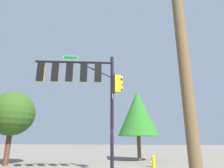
{
  "coord_description": "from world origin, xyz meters",
  "views": [
    {
      "loc": [
        -1.51,
        11.38,
        1.94
      ],
      "look_at": [
        -0.02,
        0.19,
        5.2
      ],
      "focal_mm": 30.6,
      "sensor_mm": 36.0,
      "label": 1
    }
  ],
  "objects_px": {
    "tree_mid": "(13,114)",
    "utility_pole": "(182,48)",
    "fire_hydrant": "(153,161)",
    "tree_near": "(138,113)",
    "signal_pole_assembly": "(84,82)"
  },
  "relations": [
    {
      "from": "utility_pole",
      "to": "tree_near",
      "type": "relative_size",
      "value": 1.21
    },
    {
      "from": "signal_pole_assembly",
      "to": "tree_mid",
      "type": "distance_m",
      "value": 7.73
    },
    {
      "from": "signal_pole_assembly",
      "to": "tree_mid",
      "type": "height_order",
      "value": "signal_pole_assembly"
    },
    {
      "from": "fire_hydrant",
      "to": "utility_pole",
      "type": "bearing_deg",
      "value": 90.89
    },
    {
      "from": "tree_mid",
      "to": "utility_pole",
      "type": "bearing_deg",
      "value": 138.78
    },
    {
      "from": "tree_mid",
      "to": "tree_near",
      "type": "bearing_deg",
      "value": -155.33
    },
    {
      "from": "utility_pole",
      "to": "tree_near",
      "type": "height_order",
      "value": "utility_pole"
    },
    {
      "from": "fire_hydrant",
      "to": "tree_mid",
      "type": "bearing_deg",
      "value": 2.94
    },
    {
      "from": "tree_near",
      "to": "tree_mid",
      "type": "xyz_separation_m",
      "value": [
        10.11,
        4.64,
        -0.48
      ]
    },
    {
      "from": "utility_pole",
      "to": "signal_pole_assembly",
      "type": "bearing_deg",
      "value": -56.2
    },
    {
      "from": "utility_pole",
      "to": "tree_near",
      "type": "distance_m",
      "value": 14.53
    },
    {
      "from": "signal_pole_assembly",
      "to": "fire_hydrant",
      "type": "xyz_separation_m",
      "value": [
        -4.24,
        -3.84,
        -4.98
      ]
    },
    {
      "from": "utility_pole",
      "to": "fire_hydrant",
      "type": "xyz_separation_m",
      "value": [
        0.16,
        -10.41,
        -3.71
      ]
    },
    {
      "from": "utility_pole",
      "to": "fire_hydrant",
      "type": "distance_m",
      "value": 11.05
    },
    {
      "from": "fire_hydrant",
      "to": "tree_mid",
      "type": "height_order",
      "value": "tree_mid"
    }
  ]
}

